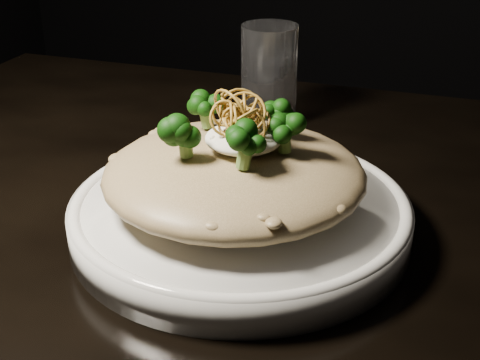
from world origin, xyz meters
name	(u,v)px	position (x,y,z in m)	size (l,w,h in m)	color
table	(242,262)	(0.00, 0.00, 0.67)	(1.10, 0.80, 0.75)	black
plate	(240,216)	(0.02, -0.07, 0.77)	(0.32, 0.32, 0.03)	white
risotto	(234,174)	(0.02, -0.07, 0.81)	(0.25, 0.25, 0.05)	brown
broccoli	(235,122)	(0.02, -0.07, 0.86)	(0.14, 0.14, 0.05)	black
cheese	(244,138)	(0.02, -0.07, 0.85)	(0.07, 0.07, 0.02)	white
shallots	(242,110)	(0.02, -0.07, 0.87)	(0.06, 0.06, 0.04)	brown
drinking_glass	(269,75)	(-0.04, 0.22, 0.81)	(0.07, 0.07, 0.13)	white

